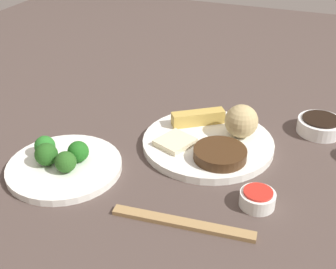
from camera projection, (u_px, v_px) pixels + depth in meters
tabletop at (209, 142)px, 0.97m from camera, size 2.20×2.20×0.02m
main_plate at (208, 143)px, 0.93m from camera, size 0.27×0.27×0.02m
rice_scoop at (241, 121)px, 0.92m from camera, size 0.07×0.07×0.07m
spring_roll at (198, 118)px, 0.98m from camera, size 0.11×0.09×0.03m
crab_rangoon_wonton at (175, 142)px, 0.91m from camera, size 0.08×0.09×0.01m
stir_fry_heap at (220, 154)px, 0.86m from camera, size 0.10×0.10×0.02m
broccoli_plate at (65, 167)px, 0.85m from camera, size 0.22×0.22×0.01m
broccoli_floret_0 at (66, 162)px, 0.82m from camera, size 0.04×0.04×0.04m
broccoli_floret_1 at (78, 152)px, 0.85m from camera, size 0.04×0.04×0.04m
broccoli_floret_2 at (46, 154)px, 0.84m from camera, size 0.04×0.04×0.04m
broccoli_floret_3 at (45, 146)px, 0.87m from camera, size 0.04×0.04×0.04m
soy_sauce_bowl at (320, 126)px, 0.97m from camera, size 0.10×0.10×0.03m
soy_sauce_bowl_liquid at (321, 119)px, 0.96m from camera, size 0.08×0.08×0.00m
sauce_ramekin_sweet_and_sour at (257, 199)px, 0.76m from camera, size 0.06×0.06×0.03m
sauce_ramekin_sweet_and_sour_liquid at (258, 192)px, 0.75m from camera, size 0.05×0.05×0.00m
chopsticks_pair at (183, 223)px, 0.72m from camera, size 0.24×0.04×0.01m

